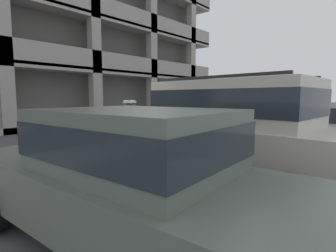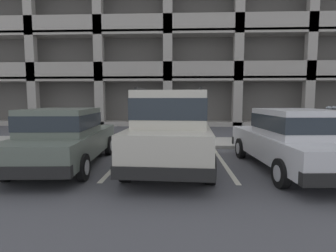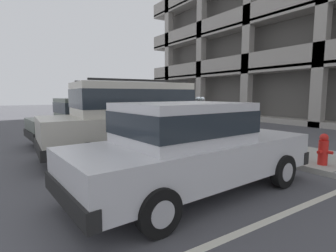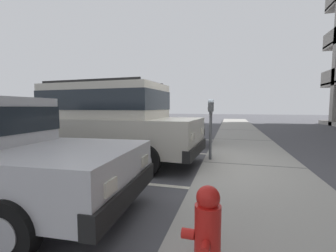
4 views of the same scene
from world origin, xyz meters
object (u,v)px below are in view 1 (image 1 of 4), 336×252
silver_suv (231,127)px  fire_hydrant (205,129)px  red_sedan (124,173)px  parking_meter_near (130,115)px  parking_meter_far (238,109)px  dark_hatchback (294,128)px

silver_suv → fire_hydrant: silver_suv is taller
red_sedan → parking_meter_near: bearing=44.8°
red_sedan → parking_meter_far: parking_meter_far is taller
dark_hatchback → fire_hydrant: 3.34m
dark_hatchback → fire_hydrant: (0.56, 3.27, -0.36)m
red_sedan → fire_hydrant: red_sedan is taller
silver_suv → parking_meter_near: (-0.35, 2.62, 0.13)m
red_sedan → dark_hatchback: size_ratio=1.00×
parking_meter_near → fire_hydrant: bearing=4.4°
silver_suv → parking_meter_near: silver_suv is taller
parking_meter_near → parking_meter_far: bearing=-0.3°
parking_meter_near → parking_meter_far: size_ratio=1.03×
parking_meter_far → fire_hydrant: (-2.00, 0.33, -0.72)m
silver_suv → parking_meter_near: bearing=100.4°
parking_meter_near → fire_hydrant: (3.87, 0.30, -0.75)m
dark_hatchback → fire_hydrant: size_ratio=6.55×
dark_hatchback → parking_meter_far: 3.92m
silver_suv → dark_hatchback: (2.96, -0.35, -0.27)m
silver_suv → dark_hatchback: 3.00m
silver_suv → parking_meter_far: 6.10m
silver_suv → red_sedan: (-2.83, -0.18, -0.27)m
red_sedan → parking_meter_far: size_ratio=3.22×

